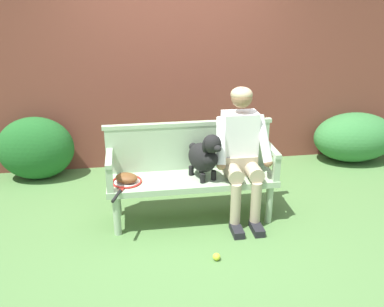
{
  "coord_description": "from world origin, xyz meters",
  "views": [
    {
      "loc": [
        -0.57,
        -3.76,
        2.26
      ],
      "look_at": [
        0.0,
        0.0,
        0.72
      ],
      "focal_mm": 39.95,
      "sensor_mm": 36.0,
      "label": 1
    }
  ],
  "objects_px": {
    "baseball_glove": "(127,178)",
    "dog_on_bench": "(205,156)",
    "tennis_ball": "(216,257)",
    "person_seated": "(241,149)",
    "garden_bench": "(192,183)",
    "tennis_racket": "(126,183)"
  },
  "relations": [
    {
      "from": "dog_on_bench",
      "to": "tennis_ball",
      "type": "height_order",
      "value": "dog_on_bench"
    },
    {
      "from": "person_seated",
      "to": "dog_on_bench",
      "type": "relative_size",
      "value": 2.73
    },
    {
      "from": "tennis_racket",
      "to": "person_seated",
      "type": "bearing_deg",
      "value": 2.06
    },
    {
      "from": "garden_bench",
      "to": "tennis_racket",
      "type": "distance_m",
      "value": 0.65
    },
    {
      "from": "garden_bench",
      "to": "tennis_racket",
      "type": "xyz_separation_m",
      "value": [
        -0.64,
        -0.05,
        0.07
      ]
    },
    {
      "from": "person_seated",
      "to": "tennis_ball",
      "type": "distance_m",
      "value": 1.08
    },
    {
      "from": "garden_bench",
      "to": "person_seated",
      "type": "height_order",
      "value": "person_seated"
    },
    {
      "from": "garden_bench",
      "to": "baseball_glove",
      "type": "relative_size",
      "value": 7.51
    },
    {
      "from": "person_seated",
      "to": "baseball_glove",
      "type": "xyz_separation_m",
      "value": [
        -1.12,
        -0.01,
        -0.23
      ]
    },
    {
      "from": "person_seated",
      "to": "dog_on_bench",
      "type": "distance_m",
      "value": 0.37
    },
    {
      "from": "person_seated",
      "to": "garden_bench",
      "type": "bearing_deg",
      "value": 178.65
    },
    {
      "from": "baseball_glove",
      "to": "dog_on_bench",
      "type": "bearing_deg",
      "value": 25.32
    },
    {
      "from": "garden_bench",
      "to": "tennis_ball",
      "type": "bearing_deg",
      "value": -81.92
    },
    {
      "from": "person_seated",
      "to": "baseball_glove",
      "type": "relative_size",
      "value": 6.07
    },
    {
      "from": "dog_on_bench",
      "to": "tennis_ball",
      "type": "distance_m",
      "value": 0.96
    },
    {
      "from": "person_seated",
      "to": "tennis_racket",
      "type": "relative_size",
      "value": 2.29
    },
    {
      "from": "garden_bench",
      "to": "dog_on_bench",
      "type": "bearing_deg",
      "value": -26.49
    },
    {
      "from": "garden_bench",
      "to": "dog_on_bench",
      "type": "distance_m",
      "value": 0.33
    },
    {
      "from": "garden_bench",
      "to": "person_seated",
      "type": "relative_size",
      "value": 1.24
    },
    {
      "from": "person_seated",
      "to": "tennis_ball",
      "type": "relative_size",
      "value": 20.23
    },
    {
      "from": "baseball_glove",
      "to": "garden_bench",
      "type": "bearing_deg",
      "value": 29.97
    },
    {
      "from": "tennis_racket",
      "to": "tennis_ball",
      "type": "relative_size",
      "value": 8.81
    }
  ]
}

